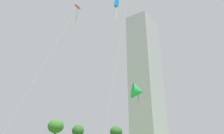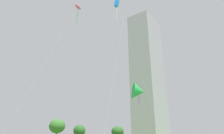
# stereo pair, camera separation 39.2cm
# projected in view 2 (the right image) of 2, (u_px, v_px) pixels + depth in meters

# --- Properties ---
(kite_flying_1) EXTENTS (3.36, 12.11, 30.16)m
(kite_flying_1) POSITION_uv_depth(u_px,v_px,m) (78.00, 7.00, 42.07)
(kite_flying_1) COLOR silver
(kite_flying_1) RESTS_ON ground
(kite_flying_3) EXTENTS (8.96, 8.87, 13.53)m
(kite_flying_3) POSITION_uv_depth(u_px,v_px,m) (139.00, 91.00, 39.37)
(kite_flying_3) COLOR silver
(kite_flying_3) RESTS_ON ground
(kite_flying_4) EXTENTS (7.31, 3.78, 29.93)m
(kite_flying_4) POSITION_uv_depth(u_px,v_px,m) (117.00, 4.00, 40.16)
(kite_flying_4) COLOR silver
(kite_flying_4) RESTS_ON ground
(park_tree_0) EXTENTS (3.58, 3.58, 7.11)m
(park_tree_0) POSITION_uv_depth(u_px,v_px,m) (79.00, 131.00, 58.17)
(park_tree_0) COLOR brown
(park_tree_0) RESTS_ON ground
(park_tree_1) EXTENTS (4.16, 4.16, 7.97)m
(park_tree_1) POSITION_uv_depth(u_px,v_px,m) (57.00, 126.00, 51.25)
(park_tree_1) COLOR brown
(park_tree_1) RESTS_ON ground
(park_tree_2) EXTENTS (3.85, 3.85, 6.86)m
(park_tree_2) POSITION_uv_depth(u_px,v_px,m) (118.00, 132.00, 60.01)
(park_tree_2) COLOR brown
(park_tree_2) RESTS_ON ground
(distant_highrise_0) EXTENTS (16.74, 25.45, 92.62)m
(distant_highrise_0) POSITION_uv_depth(u_px,v_px,m) (148.00, 76.00, 139.69)
(distant_highrise_0) COLOR #939399
(distant_highrise_0) RESTS_ON ground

